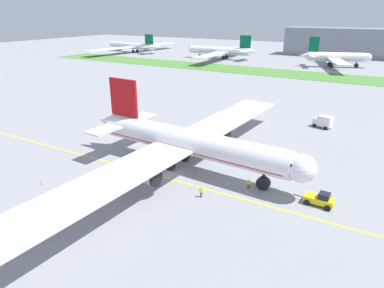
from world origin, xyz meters
name	(u,v)px	position (x,y,z in m)	size (l,w,h in m)	color
ground_plane	(170,175)	(0.00, 0.00, 0.00)	(600.00, 600.00, 0.00)	gray
apron_taxi_line	(165,178)	(0.00, -1.46, 0.00)	(280.00, 0.36, 0.01)	yellow
grass_median_strip	(313,76)	(0.00, 119.90, 0.05)	(320.00, 24.00, 0.10)	#4C8438
airliner_foreground	(187,142)	(1.24, 4.22, 5.26)	(47.21, 74.94, 15.50)	white
pushback_tug	(320,199)	(25.91, 2.79, 1.02)	(6.25, 2.63, 2.23)	yellow
ground_crew_wingwalker_port	(249,183)	(14.45, 2.27, 1.03)	(0.56, 0.39, 1.69)	black
ground_crew_marshaller_front	(201,191)	(8.91, -4.27, 1.07)	(0.50, 0.51, 1.75)	black
traffic_cone_near_nose	(40,183)	(-17.29, -14.41, 0.28)	(0.36, 0.36, 0.58)	#F2590C
service_truck_baggage_loader	(323,121)	(18.89, 42.67, 1.68)	(4.98, 3.49, 3.17)	white
parked_airliner_far_left	(133,46)	(-135.91, 155.79, 4.47)	(50.18, 82.55, 13.17)	white
parked_airliner_far_centre	(222,51)	(-62.84, 153.21, 5.00)	(45.77, 72.85, 14.72)	white
parked_airliner_far_right	(335,57)	(3.86, 153.23, 5.24)	(35.49, 54.81, 15.49)	white
terminal_building	(371,44)	(16.45, 205.02, 9.00)	(105.01, 20.00, 18.00)	gray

